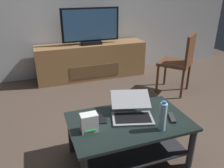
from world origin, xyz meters
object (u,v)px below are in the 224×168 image
(television, at_px, (91,27))
(cell_phone, at_px, (102,119))
(dining_chair, at_px, (181,60))
(water_bottle_near, at_px, (163,116))
(tv_remote, at_px, (172,118))
(coffee_table, at_px, (129,132))
(router_box, at_px, (89,123))
(media_cabinet, at_px, (92,61))
(laptop, at_px, (132,110))

(television, distance_m, cell_phone, 2.18)
(dining_chair, xyz_separation_m, water_bottle_near, (-1.12, -1.34, 0.03))
(tv_remote, bearing_deg, cell_phone, -176.71)
(coffee_table, height_order, television, television)
(television, xyz_separation_m, cell_phone, (-0.46, -2.08, -0.48))
(cell_phone, distance_m, tv_remote, 0.64)
(dining_chair, bearing_deg, router_box, -145.78)
(media_cabinet, height_order, television, television)
(dining_chair, xyz_separation_m, laptop, (-1.27, -1.06, -0.04))
(coffee_table, xyz_separation_m, cell_phone, (-0.23, 0.09, 0.14))
(coffee_table, distance_m, media_cabinet, 2.20)
(coffee_table, relative_size, router_box, 6.71)
(water_bottle_near, bearing_deg, coffee_table, 132.38)
(media_cabinet, height_order, cell_phone, media_cabinet)
(coffee_table, height_order, dining_chair, dining_chair)
(water_bottle_near, distance_m, tv_remote, 0.24)
(coffee_table, bearing_deg, router_box, -174.34)
(dining_chair, xyz_separation_m, router_box, (-1.70, -1.16, -0.01))
(router_box, distance_m, water_bottle_near, 0.61)
(media_cabinet, bearing_deg, laptop, -94.77)
(television, height_order, laptop, television)
(dining_chair, bearing_deg, water_bottle_near, -129.98)
(media_cabinet, xyz_separation_m, cell_phone, (-0.46, -2.10, 0.12))
(coffee_table, bearing_deg, water_bottle_near, -47.62)
(television, bearing_deg, water_bottle_near, -90.68)
(dining_chair, height_order, water_bottle_near, dining_chair)
(coffee_table, distance_m, laptop, 0.21)
(laptop, height_order, cell_phone, laptop)
(cell_phone, bearing_deg, media_cabinet, 88.35)
(dining_chair, distance_m, tv_remote, 1.55)
(television, height_order, tv_remote, television)
(media_cabinet, xyz_separation_m, tv_remote, (0.15, -2.30, 0.13))
(router_box, height_order, cell_phone, router_box)
(router_box, xyz_separation_m, tv_remote, (0.76, -0.07, -0.07))
(laptop, bearing_deg, television, 85.18)
(coffee_table, height_order, laptop, laptop)
(tv_remote, bearing_deg, laptop, 173.77)
(coffee_table, xyz_separation_m, dining_chair, (1.33, 1.12, 0.23))
(television, xyz_separation_m, tv_remote, (0.15, -2.28, -0.47))
(laptop, xyz_separation_m, cell_phone, (-0.28, 0.03, -0.05))
(television, xyz_separation_m, laptop, (-0.18, -2.11, -0.42))
(laptop, relative_size, water_bottle_near, 1.78)
(coffee_table, relative_size, television, 1.09)
(water_bottle_near, bearing_deg, dining_chair, 50.02)
(dining_chair, height_order, cell_phone, dining_chair)
(dining_chair, xyz_separation_m, cell_phone, (-1.55, -1.03, -0.09))
(dining_chair, bearing_deg, coffee_table, -139.78)
(dining_chair, relative_size, tv_remote, 5.71)
(coffee_table, xyz_separation_m, laptop, (0.05, 0.06, 0.19))
(media_cabinet, relative_size, router_box, 11.99)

